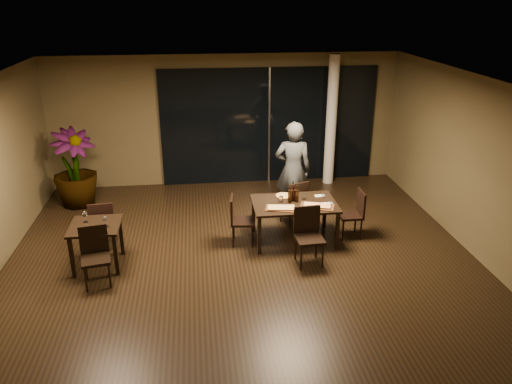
# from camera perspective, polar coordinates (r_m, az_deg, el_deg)

# --- Properties ---
(ground) EXTENTS (8.00, 8.00, 0.00)m
(ground) POSITION_cam_1_polar(r_m,az_deg,el_deg) (8.47, -1.40, -8.35)
(ground) COLOR black
(ground) RESTS_ON ground
(wall_back) EXTENTS (8.00, 0.10, 3.00)m
(wall_back) POSITION_cam_1_polar(r_m,az_deg,el_deg) (11.68, -3.48, 8.21)
(wall_back) COLOR brown
(wall_back) RESTS_ON ground
(wall_front) EXTENTS (8.00, 0.10, 3.00)m
(wall_front) POSITION_cam_1_polar(r_m,az_deg,el_deg) (4.32, 4.09, -18.22)
(wall_front) COLOR brown
(wall_front) RESTS_ON ground
(wall_right) EXTENTS (0.10, 8.00, 3.00)m
(wall_right) POSITION_cam_1_polar(r_m,az_deg,el_deg) (9.12, 24.75, 2.17)
(wall_right) COLOR brown
(wall_right) RESTS_ON ground
(ceiling) EXTENTS (8.00, 8.00, 0.04)m
(ceiling) POSITION_cam_1_polar(r_m,az_deg,el_deg) (7.42, -1.61, 12.21)
(ceiling) COLOR silver
(ceiling) RESTS_ON wall_back
(window_panel) EXTENTS (5.00, 0.06, 2.70)m
(window_panel) POSITION_cam_1_polar(r_m,az_deg,el_deg) (11.73, 1.49, 7.55)
(window_panel) COLOR black
(window_panel) RESTS_ON ground
(column) EXTENTS (0.24, 0.24, 3.00)m
(column) POSITION_cam_1_polar(r_m,az_deg,el_deg) (11.69, 8.59, 8.02)
(column) COLOR white
(column) RESTS_ON ground
(main_table) EXTENTS (1.50, 1.00, 0.75)m
(main_table) POSITION_cam_1_polar(r_m,az_deg,el_deg) (9.01, 4.40, -1.66)
(main_table) COLOR black
(main_table) RESTS_ON ground
(side_table) EXTENTS (0.80, 0.80, 0.75)m
(side_table) POSITION_cam_1_polar(r_m,az_deg,el_deg) (8.59, -17.84, -4.36)
(side_table) COLOR black
(side_table) RESTS_ON ground
(chair_main_far) EXTENTS (0.55, 0.55, 0.92)m
(chair_main_far) POSITION_cam_1_polar(r_m,az_deg,el_deg) (9.66, 4.56, -1.00)
(chair_main_far) COLOR black
(chair_main_far) RESTS_ON ground
(chair_main_near) EXTENTS (0.47, 0.47, 0.97)m
(chair_main_near) POSITION_cam_1_polar(r_m,az_deg,el_deg) (8.39, 5.99, -4.60)
(chair_main_near) COLOR black
(chair_main_near) RESTS_ON ground
(chair_main_left) EXTENTS (0.46, 0.46, 0.90)m
(chair_main_left) POSITION_cam_1_polar(r_m,az_deg,el_deg) (8.96, -2.05, -2.95)
(chair_main_left) COLOR black
(chair_main_left) RESTS_ON ground
(chair_main_right) EXTENTS (0.42, 0.42, 0.90)m
(chair_main_right) POSITION_cam_1_polar(r_m,az_deg,el_deg) (9.38, 11.21, -2.18)
(chair_main_right) COLOR black
(chair_main_right) RESTS_ON ground
(chair_side_far) EXTENTS (0.46, 0.46, 0.91)m
(chair_side_far) POSITION_cam_1_polar(r_m,az_deg,el_deg) (9.17, -17.13, -3.34)
(chair_side_far) COLOR black
(chair_side_far) RESTS_ON ground
(chair_side_near) EXTENTS (0.50, 0.50, 0.93)m
(chair_side_near) POSITION_cam_1_polar(r_m,az_deg,el_deg) (8.17, -17.90, -6.58)
(chair_side_near) COLOR black
(chair_side_near) RESTS_ON ground
(diner) EXTENTS (0.73, 0.55, 1.96)m
(diner) POSITION_cam_1_polar(r_m,az_deg,el_deg) (9.92, 4.23, 2.54)
(diner) COLOR #313436
(diner) RESTS_ON ground
(potted_plant) EXTENTS (1.27, 1.27, 1.65)m
(potted_plant) POSITION_cam_1_polar(r_m,az_deg,el_deg) (11.13, -20.03, 2.57)
(potted_plant) COLOR #21501A
(potted_plant) RESTS_ON ground
(pizza_board_left) EXTENTS (0.60, 0.41, 0.01)m
(pizza_board_left) POSITION_cam_1_polar(r_m,az_deg,el_deg) (8.70, 2.90, -1.92)
(pizza_board_left) COLOR #492917
(pizza_board_left) RESTS_ON main_table
(pizza_board_right) EXTENTS (0.66, 0.49, 0.01)m
(pizza_board_right) POSITION_cam_1_polar(r_m,az_deg,el_deg) (8.84, 7.00, -1.66)
(pizza_board_right) COLOR #442915
(pizza_board_right) RESTS_ON main_table
(oblong_pizza_left) EXTENTS (0.47, 0.26, 0.02)m
(oblong_pizza_left) POSITION_cam_1_polar(r_m,az_deg,el_deg) (8.69, 2.90, -1.82)
(oblong_pizza_left) COLOR #6A1109
(oblong_pizza_left) RESTS_ON pizza_board_left
(oblong_pizza_right) EXTENTS (0.48, 0.32, 0.02)m
(oblong_pizza_right) POSITION_cam_1_polar(r_m,az_deg,el_deg) (8.83, 7.01, -1.56)
(oblong_pizza_right) COLOR #6D0A09
(oblong_pizza_right) RESTS_ON pizza_board_right
(round_pizza) EXTENTS (0.29, 0.29, 0.01)m
(round_pizza) POSITION_cam_1_polar(r_m,az_deg,el_deg) (9.24, 3.21, -0.45)
(round_pizza) COLOR #A93412
(round_pizza) RESTS_ON main_table
(bottle_a) EXTENTS (0.07, 0.07, 0.32)m
(bottle_a) POSITION_cam_1_polar(r_m,az_deg,el_deg) (8.91, 3.89, -0.27)
(bottle_a) COLOR black
(bottle_a) RESTS_ON main_table
(bottle_b) EXTENTS (0.07, 0.07, 0.31)m
(bottle_b) POSITION_cam_1_polar(r_m,az_deg,el_deg) (8.96, 4.69, -0.21)
(bottle_b) COLOR black
(bottle_b) RESTS_ON main_table
(bottle_c) EXTENTS (0.06, 0.06, 0.29)m
(bottle_c) POSITION_cam_1_polar(r_m,az_deg,el_deg) (8.99, 4.28, -0.17)
(bottle_c) COLOR black
(bottle_c) RESTS_ON main_table
(tumbler_left) EXTENTS (0.08, 0.08, 0.10)m
(tumbler_left) POSITION_cam_1_polar(r_m,az_deg,el_deg) (8.98, 2.87, -0.84)
(tumbler_left) COLOR white
(tumbler_left) RESTS_ON main_table
(tumbler_right) EXTENTS (0.08, 0.08, 0.10)m
(tumbler_right) POSITION_cam_1_polar(r_m,az_deg,el_deg) (9.14, 5.49, -0.50)
(tumbler_right) COLOR white
(tumbler_right) RESTS_ON main_table
(napkin_near) EXTENTS (0.18, 0.10, 0.01)m
(napkin_near) POSITION_cam_1_polar(r_m,az_deg,el_deg) (8.98, 8.19, -1.33)
(napkin_near) COLOR silver
(napkin_near) RESTS_ON main_table
(napkin_far) EXTENTS (0.19, 0.12, 0.01)m
(napkin_far) POSITION_cam_1_polar(r_m,az_deg,el_deg) (9.30, 7.30, -0.44)
(napkin_far) COLOR silver
(napkin_far) RESTS_ON main_table
(wine_glass_a) EXTENTS (0.08, 0.08, 0.18)m
(wine_glass_a) POSITION_cam_1_polar(r_m,az_deg,el_deg) (8.64, -18.93, -2.75)
(wine_glass_a) COLOR white
(wine_glass_a) RESTS_ON side_table
(wine_glass_b) EXTENTS (0.08, 0.08, 0.18)m
(wine_glass_b) POSITION_cam_1_polar(r_m,az_deg,el_deg) (8.38, -16.86, -3.25)
(wine_glass_b) COLOR white
(wine_glass_b) RESTS_ON side_table
(side_napkin) EXTENTS (0.21, 0.16, 0.01)m
(side_napkin) POSITION_cam_1_polar(r_m,az_deg,el_deg) (8.33, -17.97, -4.17)
(side_napkin) COLOR white
(side_napkin) RESTS_ON side_table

